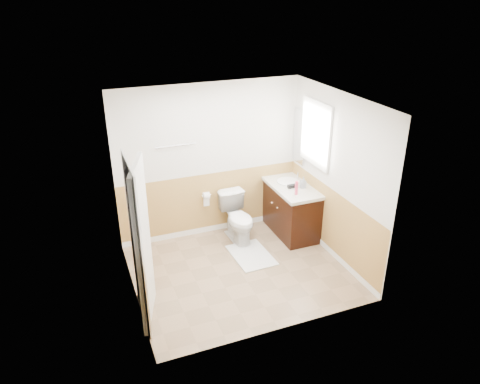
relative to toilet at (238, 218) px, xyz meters
name	(u,v)px	position (x,y,z in m)	size (l,w,h in m)	color
floor	(240,271)	(-0.31, -0.86, -0.38)	(3.00, 3.00, 0.00)	#8C7051
ceiling	(240,101)	(-0.31, -0.86, 2.12)	(3.00, 3.00, 0.00)	white
wall_back	(210,161)	(-0.31, 0.44, 0.87)	(3.00, 3.00, 0.00)	silver
wall_front	(283,240)	(-0.31, -2.16, 0.87)	(3.00, 3.00, 0.00)	silver
wall_left	(127,213)	(-1.81, -0.86, 0.87)	(3.00, 3.00, 0.00)	silver
wall_right	(336,178)	(1.19, -0.86, 0.87)	(3.00, 3.00, 0.00)	silver
wainscot_back	(211,204)	(-0.31, 0.42, 0.12)	(3.00, 3.00, 0.00)	tan
wainscot_front	(280,295)	(-0.31, -2.15, 0.12)	(3.00, 3.00, 0.00)	tan
wainscot_left	(134,264)	(-1.80, -0.86, 0.12)	(2.60, 2.60, 0.00)	tan
wainscot_right	(331,223)	(1.18, -0.86, 0.12)	(2.60, 2.60, 0.00)	tan
toilet	(238,218)	(0.00, 0.00, 0.00)	(0.43, 0.75, 0.77)	white
bath_mat	(251,255)	(0.00, -0.55, -0.37)	(0.55, 0.80, 0.02)	white
vanity_cabinet	(291,210)	(0.90, -0.09, 0.02)	(0.55, 1.10, 0.80)	black
vanity_knob_left	(277,208)	(0.60, -0.19, 0.17)	(0.03, 0.03, 0.03)	silver
vanity_knob_right	(272,203)	(0.60, 0.01, 0.17)	(0.03, 0.03, 0.03)	white
countertop	(292,187)	(0.89, -0.09, 0.44)	(0.60, 1.15, 0.05)	beige
sink_basin	(288,182)	(0.90, 0.06, 0.48)	(0.36, 0.36, 0.02)	white
faucet	(298,177)	(1.08, 0.06, 0.54)	(0.02, 0.02, 0.14)	silver
lotion_bottle	(296,188)	(0.80, -0.41, 0.58)	(0.05, 0.05, 0.22)	#D53756
soap_dispenser	(303,182)	(1.02, -0.23, 0.56)	(0.08, 0.08, 0.18)	gray
hair_dryer_body	(292,186)	(0.85, -0.17, 0.50)	(0.07, 0.07, 0.14)	black
hair_dryer_handle	(290,188)	(0.82, -0.18, 0.47)	(0.03, 0.03, 0.07)	black
mirror_panel	(299,136)	(1.16, 0.24, 1.17)	(0.02, 0.35, 0.90)	silver
window_frame	(316,133)	(1.16, -0.28, 1.37)	(0.04, 0.80, 1.00)	white
window_glass	(317,133)	(1.17, -0.28, 1.37)	(0.01, 0.70, 0.90)	white
door	(143,245)	(-1.71, -1.31, 0.64)	(0.05, 0.80, 2.04)	white
door_frame	(137,246)	(-1.79, -1.31, 0.65)	(0.02, 0.92, 2.10)	white
door_knob	(144,236)	(-1.65, -0.98, 0.57)	(0.06, 0.06, 0.06)	silver
towel_bar	(175,146)	(-0.86, 0.38, 1.22)	(0.02, 0.02, 0.62)	silver
tp_holder_bar	(206,196)	(-0.41, 0.36, 0.32)	(0.02, 0.02, 0.14)	silver
tp_roll	(206,196)	(-0.41, 0.36, 0.32)	(0.11, 0.11, 0.10)	white
tp_sheet	(207,202)	(-0.41, 0.36, 0.21)	(0.10, 0.01, 0.16)	white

